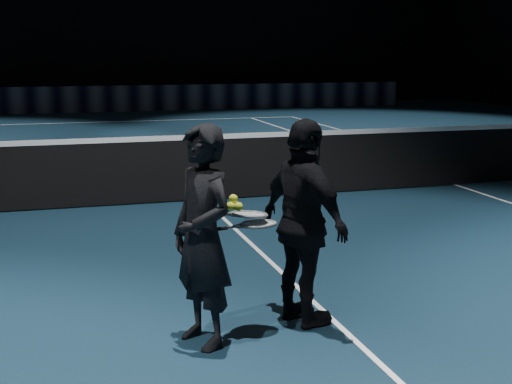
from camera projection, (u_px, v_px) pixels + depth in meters
floor at (204, 200)px, 10.23m from camera, size 36.00×36.00×0.00m
court_lines at (204, 200)px, 10.23m from camera, size 10.98×23.78×0.01m
net_mesh at (204, 169)px, 10.14m from camera, size 12.80×0.02×0.86m
net_tape at (203, 137)px, 10.05m from camera, size 12.80×0.03×0.07m
sponsor_backdrop at (109, 99)px, 24.72m from camera, size 22.00×0.15×0.90m
player_a at (203, 237)px, 5.10m from camera, size 0.58×0.69×1.62m
player_b at (304, 224)px, 5.48m from camera, size 0.67×1.03×1.62m
racket_lower at (258, 224)px, 5.30m from camera, size 0.71×0.35×0.03m
racket_upper at (250, 214)px, 5.29m from camera, size 0.71×0.39×0.10m
tennis_balls at (234, 204)px, 5.18m from camera, size 0.12×0.10×0.12m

